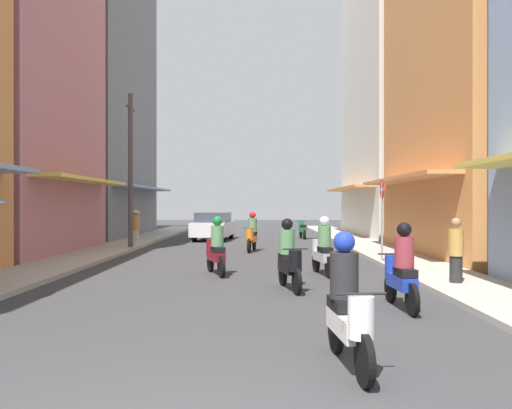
{
  "coord_description": "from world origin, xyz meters",
  "views": [
    {
      "loc": [
        0.72,
        -3.47,
        1.91
      ],
      "look_at": [
        0.51,
        21.43,
        1.87
      ],
      "focal_mm": 36.35,
      "sensor_mm": 36.0,
      "label": 1
    }
  ],
  "objects_px": {
    "motorbike_green": "(302,229)",
    "motorbike_maroon": "(216,249)",
    "motorbike_blue": "(401,270)",
    "motorbike_white": "(348,307)",
    "pedestrian_foreground": "(136,226)",
    "utility_pole": "(131,170)",
    "motorbike_black": "(289,258)",
    "street_sign_no_entry": "(382,210)",
    "motorbike_orange": "(252,234)",
    "pedestrian_midway": "(456,253)",
    "motorbike_silver": "(323,249)",
    "parked_car": "(214,226)"
  },
  "relations": [
    {
      "from": "pedestrian_midway",
      "to": "pedestrian_foreground",
      "type": "bearing_deg",
      "value": 132.62
    },
    {
      "from": "motorbike_orange",
      "to": "motorbike_white",
      "type": "relative_size",
      "value": 1.0
    },
    {
      "from": "parked_car",
      "to": "pedestrian_foreground",
      "type": "height_order",
      "value": "pedestrian_foreground"
    },
    {
      "from": "motorbike_orange",
      "to": "utility_pole",
      "type": "height_order",
      "value": "utility_pole"
    },
    {
      "from": "pedestrian_foreground",
      "to": "street_sign_no_entry",
      "type": "relative_size",
      "value": 0.63
    },
    {
      "from": "pedestrian_midway",
      "to": "parked_car",
      "type": "bearing_deg",
      "value": 114.12
    },
    {
      "from": "utility_pole",
      "to": "parked_car",
      "type": "bearing_deg",
      "value": 63.95
    },
    {
      "from": "motorbike_silver",
      "to": "utility_pole",
      "type": "relative_size",
      "value": 0.28
    },
    {
      "from": "motorbike_green",
      "to": "pedestrian_midway",
      "type": "height_order",
      "value": "pedestrian_midway"
    },
    {
      "from": "motorbike_green",
      "to": "pedestrian_foreground",
      "type": "distance_m",
      "value": 9.64
    },
    {
      "from": "motorbike_green",
      "to": "motorbike_white",
      "type": "height_order",
      "value": "motorbike_white"
    },
    {
      "from": "motorbike_green",
      "to": "motorbike_maroon",
      "type": "distance_m",
      "value": 14.79
    },
    {
      "from": "motorbike_maroon",
      "to": "motorbike_black",
      "type": "bearing_deg",
      "value": -52.74
    },
    {
      "from": "motorbike_white",
      "to": "parked_car",
      "type": "relative_size",
      "value": 0.43
    },
    {
      "from": "motorbike_silver",
      "to": "parked_car",
      "type": "relative_size",
      "value": 0.42
    },
    {
      "from": "motorbike_silver",
      "to": "parked_car",
      "type": "height_order",
      "value": "motorbike_silver"
    },
    {
      "from": "motorbike_blue",
      "to": "motorbike_maroon",
      "type": "bearing_deg",
      "value": 129.62
    },
    {
      "from": "motorbike_blue",
      "to": "motorbike_orange",
      "type": "bearing_deg",
      "value": 104.29
    },
    {
      "from": "motorbike_black",
      "to": "motorbike_silver",
      "type": "xyz_separation_m",
      "value": [
        1.02,
        2.35,
        0.0
      ]
    },
    {
      "from": "pedestrian_midway",
      "to": "motorbike_maroon",
      "type": "bearing_deg",
      "value": 159.52
    },
    {
      "from": "motorbike_orange",
      "to": "parked_car",
      "type": "xyz_separation_m",
      "value": [
        -2.12,
        6.5,
        0.04
      ]
    },
    {
      "from": "utility_pole",
      "to": "pedestrian_foreground",
      "type": "bearing_deg",
      "value": 94.34
    },
    {
      "from": "motorbike_silver",
      "to": "motorbike_green",
      "type": "bearing_deg",
      "value": 87.47
    },
    {
      "from": "motorbike_green",
      "to": "utility_pole",
      "type": "height_order",
      "value": "utility_pole"
    },
    {
      "from": "motorbike_blue",
      "to": "utility_pole",
      "type": "distance_m",
      "value": 14.51
    },
    {
      "from": "motorbike_silver",
      "to": "motorbike_blue",
      "type": "bearing_deg",
      "value": -78.82
    },
    {
      "from": "pedestrian_foreground",
      "to": "utility_pole",
      "type": "bearing_deg",
      "value": -85.66
    },
    {
      "from": "motorbike_blue",
      "to": "street_sign_no_entry",
      "type": "xyz_separation_m",
      "value": [
        1.26,
        6.84,
        1.01
      ]
    },
    {
      "from": "pedestrian_midway",
      "to": "motorbike_silver",
      "type": "bearing_deg",
      "value": 143.66
    },
    {
      "from": "motorbike_white",
      "to": "motorbike_blue",
      "type": "height_order",
      "value": "same"
    },
    {
      "from": "motorbike_green",
      "to": "motorbike_white",
      "type": "relative_size",
      "value": 1.0
    },
    {
      "from": "utility_pole",
      "to": "street_sign_no_entry",
      "type": "bearing_deg",
      "value": -28.92
    },
    {
      "from": "motorbike_white",
      "to": "utility_pole",
      "type": "relative_size",
      "value": 0.28
    },
    {
      "from": "motorbike_black",
      "to": "pedestrian_foreground",
      "type": "bearing_deg",
      "value": 118.83
    },
    {
      "from": "motorbike_silver",
      "to": "motorbike_blue",
      "type": "relative_size",
      "value": 0.99
    },
    {
      "from": "motorbike_maroon",
      "to": "utility_pole",
      "type": "relative_size",
      "value": 0.27
    },
    {
      "from": "motorbike_black",
      "to": "motorbike_orange",
      "type": "bearing_deg",
      "value": 96.04
    },
    {
      "from": "motorbike_maroon",
      "to": "motorbike_green",
      "type": "bearing_deg",
      "value": 76.34
    },
    {
      "from": "motorbike_green",
      "to": "motorbike_white",
      "type": "bearing_deg",
      "value": -93.3
    },
    {
      "from": "motorbike_green",
      "to": "motorbike_maroon",
      "type": "xyz_separation_m",
      "value": [
        -3.49,
        -14.37,
        0.2
      ]
    },
    {
      "from": "motorbike_orange",
      "to": "motorbike_green",
      "type": "height_order",
      "value": "motorbike_orange"
    },
    {
      "from": "motorbike_white",
      "to": "pedestrian_foreground",
      "type": "bearing_deg",
      "value": 111.39
    },
    {
      "from": "utility_pole",
      "to": "street_sign_no_entry",
      "type": "distance_m",
      "value": 10.57
    },
    {
      "from": "motorbike_maroon",
      "to": "pedestrian_midway",
      "type": "xyz_separation_m",
      "value": [
        5.63,
        -2.1,
        0.09
      ]
    },
    {
      "from": "motorbike_green",
      "to": "street_sign_no_entry",
      "type": "height_order",
      "value": "street_sign_no_entry"
    },
    {
      "from": "motorbike_maroon",
      "to": "motorbike_white",
      "type": "bearing_deg",
      "value": -74.27
    },
    {
      "from": "motorbike_blue",
      "to": "utility_pole",
      "type": "bearing_deg",
      "value": 123.54
    },
    {
      "from": "motorbike_black",
      "to": "parked_car",
      "type": "height_order",
      "value": "motorbike_black"
    },
    {
      "from": "motorbike_white",
      "to": "motorbike_blue",
      "type": "bearing_deg",
      "value": 65.45
    },
    {
      "from": "motorbike_silver",
      "to": "motorbike_blue",
      "type": "xyz_separation_m",
      "value": [
        0.88,
        -4.45,
        0.0
      ]
    }
  ]
}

